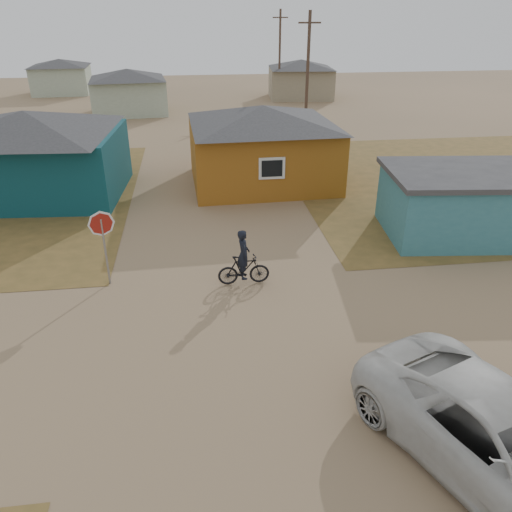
% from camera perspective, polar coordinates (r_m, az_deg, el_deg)
% --- Properties ---
extents(ground, '(120.00, 120.00, 0.00)m').
position_cam_1_polar(ground, '(13.44, -1.49, -10.89)').
color(ground, '#987A57').
extents(grass_ne, '(20.00, 18.00, 0.00)m').
position_cam_1_polar(grass_ne, '(29.16, 24.24, 8.00)').
color(grass_ne, brown).
rests_on(grass_ne, ground).
extents(house_teal, '(8.93, 7.08, 4.00)m').
position_cam_1_polar(house_teal, '(25.97, -24.34, 10.67)').
color(house_teal, '#0B383F').
rests_on(house_teal, ground).
extents(house_yellow, '(7.72, 6.76, 3.90)m').
position_cam_1_polar(house_yellow, '(25.62, 0.75, 12.67)').
color(house_yellow, '#955817').
rests_on(house_yellow, ground).
extents(shed_turquoise, '(6.71, 4.93, 2.60)m').
position_cam_1_polar(shed_turquoise, '(21.24, 22.93, 5.61)').
color(shed_turquoise, teal).
rests_on(shed_turquoise, ground).
extents(house_pale_west, '(7.04, 6.15, 3.60)m').
position_cam_1_polar(house_pale_west, '(45.33, -14.35, 17.84)').
color(house_pale_west, '#AAB99F').
rests_on(house_pale_west, ground).
extents(house_beige_east, '(6.95, 6.05, 3.60)m').
position_cam_1_polar(house_beige_east, '(52.19, 5.13, 19.58)').
color(house_beige_east, gray).
rests_on(house_beige_east, ground).
extents(house_pale_north, '(6.28, 5.81, 3.40)m').
position_cam_1_polar(house_pale_north, '(58.43, -21.37, 18.63)').
color(house_pale_north, '#AAB99F').
rests_on(house_pale_north, ground).
extents(utility_pole_near, '(1.40, 0.20, 8.00)m').
position_cam_1_polar(utility_pole_near, '(33.71, 5.89, 19.62)').
color(utility_pole_near, '#4E3A2F').
rests_on(utility_pole_near, ground).
extents(utility_pole_far, '(1.40, 0.20, 8.00)m').
position_cam_1_polar(utility_pole_far, '(49.52, 2.72, 21.92)').
color(utility_pole_far, '#4E3A2F').
rests_on(utility_pole_far, ground).
extents(stop_sign, '(0.83, 0.10, 2.55)m').
position_cam_1_polar(stop_sign, '(16.37, -17.14, 2.70)').
color(stop_sign, gray).
rests_on(stop_sign, ground).
extents(cyclist, '(1.69, 0.61, 1.91)m').
position_cam_1_polar(cyclist, '(16.15, -1.42, -1.00)').
color(cyclist, black).
rests_on(cyclist, ground).
extents(vehicle, '(4.97, 6.79, 1.71)m').
position_cam_1_polar(vehicle, '(11.08, 26.54, -18.27)').
color(vehicle, silver).
rests_on(vehicle, ground).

